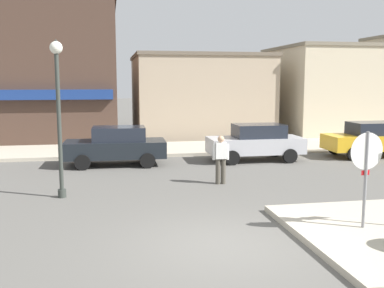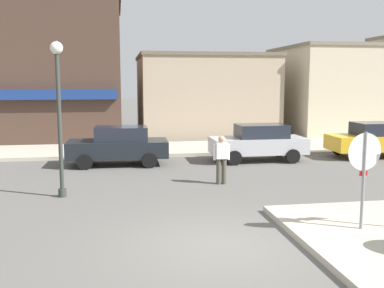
{
  "view_description": "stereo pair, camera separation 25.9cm",
  "coord_description": "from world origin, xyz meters",
  "px_view_note": "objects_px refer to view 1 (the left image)",
  "views": [
    {
      "loc": [
        -2.32,
        -8.66,
        3.39
      ],
      "look_at": [
        0.11,
        4.5,
        1.5
      ],
      "focal_mm": 42.0,
      "sensor_mm": 36.0,
      "label": 1
    },
    {
      "loc": [
        -2.06,
        -8.7,
        3.39
      ],
      "look_at": [
        0.11,
        4.5,
        1.5
      ],
      "focal_mm": 42.0,
      "sensor_mm": 36.0,
      "label": 2
    }
  ],
  "objects_px": {
    "stop_sign": "(366,167)",
    "parked_car_second": "(256,142)",
    "parked_car_third": "(371,139)",
    "parked_car_nearest": "(116,145)",
    "lamp_post": "(58,96)",
    "pedestrian_crossing_near": "(221,158)"
  },
  "relations": [
    {
      "from": "parked_car_nearest",
      "to": "parked_car_third",
      "type": "bearing_deg",
      "value": 0.14
    },
    {
      "from": "lamp_post",
      "to": "pedestrian_crossing_near",
      "type": "relative_size",
      "value": 2.82
    },
    {
      "from": "lamp_post",
      "to": "pedestrian_crossing_near",
      "type": "bearing_deg",
      "value": 9.7
    },
    {
      "from": "stop_sign",
      "to": "lamp_post",
      "type": "xyz_separation_m",
      "value": [
        -6.92,
        4.49,
        1.44
      ]
    },
    {
      "from": "stop_sign",
      "to": "parked_car_second",
      "type": "bearing_deg",
      "value": 86.15
    },
    {
      "from": "stop_sign",
      "to": "lamp_post",
      "type": "height_order",
      "value": "lamp_post"
    },
    {
      "from": "stop_sign",
      "to": "parked_car_second",
      "type": "distance_m",
      "value": 9.4
    },
    {
      "from": "parked_car_third",
      "to": "parked_car_nearest",
      "type": "bearing_deg",
      "value": -179.86
    },
    {
      "from": "parked_car_nearest",
      "to": "parked_car_second",
      "type": "relative_size",
      "value": 1.01
    },
    {
      "from": "parked_car_nearest",
      "to": "parked_car_second",
      "type": "bearing_deg",
      "value": -0.04
    },
    {
      "from": "stop_sign",
      "to": "pedestrian_crossing_near",
      "type": "relative_size",
      "value": 1.43
    },
    {
      "from": "stop_sign",
      "to": "parked_car_third",
      "type": "height_order",
      "value": "stop_sign"
    },
    {
      "from": "parked_car_third",
      "to": "pedestrian_crossing_near",
      "type": "height_order",
      "value": "pedestrian_crossing_near"
    },
    {
      "from": "parked_car_nearest",
      "to": "parked_car_second",
      "type": "xyz_separation_m",
      "value": [
        5.88,
        -0.0,
        0.0
      ]
    },
    {
      "from": "parked_car_nearest",
      "to": "lamp_post",
      "type": "bearing_deg",
      "value": -108.89
    },
    {
      "from": "parked_car_nearest",
      "to": "parked_car_third",
      "type": "relative_size",
      "value": 1.01
    },
    {
      "from": "parked_car_second",
      "to": "pedestrian_crossing_near",
      "type": "distance_m",
      "value": 4.75
    },
    {
      "from": "lamp_post",
      "to": "parked_car_second",
      "type": "distance_m",
      "value": 9.23
    },
    {
      "from": "parked_car_nearest",
      "to": "parked_car_third",
      "type": "distance_m",
      "value": 11.28
    },
    {
      "from": "parked_car_nearest",
      "to": "pedestrian_crossing_near",
      "type": "xyz_separation_m",
      "value": [
        3.33,
        -4.01,
        0.06
      ]
    },
    {
      "from": "stop_sign",
      "to": "pedestrian_crossing_near",
      "type": "height_order",
      "value": "stop_sign"
    },
    {
      "from": "stop_sign",
      "to": "parked_car_nearest",
      "type": "relative_size",
      "value": 0.57
    }
  ]
}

